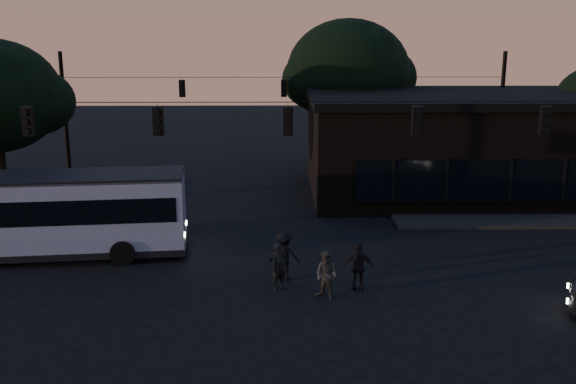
{
  "coord_description": "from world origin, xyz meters",
  "views": [
    {
      "loc": [
        -0.34,
        -18.2,
        8.5
      ],
      "look_at": [
        0.0,
        4.0,
        3.0
      ],
      "focal_mm": 40.0,
      "sensor_mm": 36.0,
      "label": 1
    }
  ],
  "objects_px": {
    "pedestrian_c": "(359,267)",
    "pedestrian_d": "(284,256)",
    "pedestrian_a": "(279,266)",
    "building": "(451,144)",
    "bus": "(33,212)",
    "pedestrian_b": "(326,275)"
  },
  "relations": [
    {
      "from": "pedestrian_a",
      "to": "building",
      "type": "bearing_deg",
      "value": 21.31
    },
    {
      "from": "pedestrian_a",
      "to": "pedestrian_b",
      "type": "distance_m",
      "value": 1.76
    },
    {
      "from": "pedestrian_b",
      "to": "pedestrian_c",
      "type": "bearing_deg",
      "value": 68.27
    },
    {
      "from": "building",
      "to": "pedestrian_b",
      "type": "bearing_deg",
      "value": -118.22
    },
    {
      "from": "pedestrian_b",
      "to": "pedestrian_d",
      "type": "bearing_deg",
      "value": 166.78
    },
    {
      "from": "pedestrian_c",
      "to": "pedestrian_d",
      "type": "height_order",
      "value": "pedestrian_d"
    },
    {
      "from": "pedestrian_a",
      "to": "pedestrian_b",
      "type": "bearing_deg",
      "value": -62.11
    },
    {
      "from": "pedestrian_b",
      "to": "pedestrian_c",
      "type": "height_order",
      "value": "pedestrian_c"
    },
    {
      "from": "pedestrian_c",
      "to": "bus",
      "type": "bearing_deg",
      "value": -6.15
    },
    {
      "from": "bus",
      "to": "pedestrian_d",
      "type": "xyz_separation_m",
      "value": [
        9.64,
        -2.5,
        -0.95
      ]
    },
    {
      "from": "building",
      "to": "pedestrian_b",
      "type": "relative_size",
      "value": 9.48
    },
    {
      "from": "pedestrian_d",
      "to": "pedestrian_b",
      "type": "bearing_deg",
      "value": 136.85
    },
    {
      "from": "building",
      "to": "bus",
      "type": "xyz_separation_m",
      "value": [
        -18.79,
        -10.28,
        -0.88
      ]
    },
    {
      "from": "building",
      "to": "pedestrian_c",
      "type": "relative_size",
      "value": 8.98
    },
    {
      "from": "pedestrian_a",
      "to": "pedestrian_d",
      "type": "distance_m",
      "value": 0.92
    },
    {
      "from": "bus",
      "to": "pedestrian_c",
      "type": "xyz_separation_m",
      "value": [
        12.15,
        -3.57,
        -0.97
      ]
    },
    {
      "from": "pedestrian_c",
      "to": "pedestrian_a",
      "type": "bearing_deg",
      "value": 6.79
    },
    {
      "from": "building",
      "to": "pedestrian_b",
      "type": "distance_m",
      "value": 16.57
    },
    {
      "from": "pedestrian_a",
      "to": "pedestrian_c",
      "type": "height_order",
      "value": "pedestrian_c"
    },
    {
      "from": "building",
      "to": "bus",
      "type": "height_order",
      "value": "building"
    },
    {
      "from": "bus",
      "to": "pedestrian_b",
      "type": "height_order",
      "value": "bus"
    },
    {
      "from": "building",
      "to": "pedestrian_c",
      "type": "distance_m",
      "value": 15.47
    }
  ]
}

